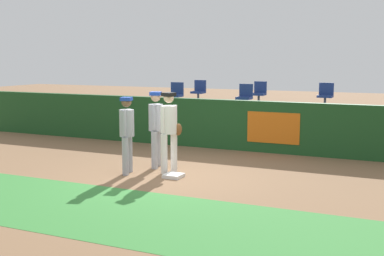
{
  "coord_description": "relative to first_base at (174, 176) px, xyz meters",
  "views": [
    {
      "loc": [
        5.26,
        -10.07,
        2.7
      ],
      "look_at": [
        0.26,
        0.89,
        1.0
      ],
      "focal_mm": 47.35,
      "sensor_mm": 36.0,
      "label": 1
    }
  ],
  "objects": [
    {
      "name": "ground_plane",
      "position": [
        -0.26,
        0.11,
        -0.04
      ],
      "size": [
        60.0,
        60.0,
        0.0
      ],
      "primitive_type": "plane",
      "color": "#846042"
    },
    {
      "name": "grass_foreground_strip",
      "position": [
        -0.26,
        -2.72,
        -0.04
      ],
      "size": [
        18.0,
        2.8,
        0.01
      ],
      "primitive_type": "cube",
      "color": "#388438",
      "rests_on": "ground_plane"
    },
    {
      "name": "first_base",
      "position": [
        0.0,
        0.0,
        0.0
      ],
      "size": [
        0.4,
        0.4,
        0.08
      ],
      "primitive_type": "cube",
      "color": "white",
      "rests_on": "ground_plane"
    },
    {
      "name": "player_fielder_home",
      "position": [
        -0.32,
        0.42,
        1.05
      ],
      "size": [
        0.47,
        0.55,
        1.88
      ],
      "rotation": [
        0.0,
        0.0,
        -1.85
      ],
      "color": "white",
      "rests_on": "ground_plane"
    },
    {
      "name": "player_runner_visitor",
      "position": [
        -1.16,
        -0.09,
        0.99
      ],
      "size": [
        0.42,
        0.49,
        1.78
      ],
      "rotation": [
        0.0,
        0.0,
        -1.3
      ],
      "color": "#9EA3AD",
      "rests_on": "ground_plane"
    },
    {
      "name": "player_coach_visitor",
      "position": [
        -0.87,
        0.78,
        1.04
      ],
      "size": [
        0.43,
        0.51,
        1.86
      ],
      "rotation": [
        0.0,
        0.0,
        -1.32
      ],
      "color": "#9EA3AD",
      "rests_on": "ground_plane"
    },
    {
      "name": "field_wall",
      "position": [
        -0.25,
        3.86,
        0.69
      ],
      "size": [
        18.0,
        0.26,
        1.46
      ],
      "color": "#19471E",
      "rests_on": "ground_plane"
    },
    {
      "name": "bleacher_platform",
      "position": [
        -0.26,
        6.43,
        0.46
      ],
      "size": [
        18.0,
        4.8,
        1.01
      ],
      "primitive_type": "cube",
      "color": "#59595E",
      "rests_on": "ground_plane"
    },
    {
      "name": "seat_front_left",
      "position": [
        -2.57,
        5.3,
        1.44
      ],
      "size": [
        0.46,
        0.44,
        0.84
      ],
      "color": "#4C4C51",
      "rests_on": "bleacher_platform"
    },
    {
      "name": "seat_back_center",
      "position": [
        -0.19,
        7.1,
        1.44
      ],
      "size": [
        0.44,
        0.44,
        0.84
      ],
      "color": "#4C4C51",
      "rests_on": "bleacher_platform"
    },
    {
      "name": "seat_back_left",
      "position": [
        -2.5,
        7.1,
        1.44
      ],
      "size": [
        0.45,
        0.44,
        0.84
      ],
      "color": "#4C4C51",
      "rests_on": "bleacher_platform"
    },
    {
      "name": "seat_front_center",
      "position": [
        -0.12,
        5.3,
        1.44
      ],
      "size": [
        0.44,
        0.44,
        0.84
      ],
      "color": "#4C4C51",
      "rests_on": "bleacher_platform"
    },
    {
      "name": "seat_back_right",
      "position": [
        2.08,
        7.1,
        1.44
      ],
      "size": [
        0.48,
        0.44,
        0.84
      ],
      "color": "#4C4C51",
      "rests_on": "bleacher_platform"
    }
  ]
}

